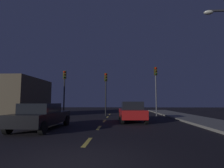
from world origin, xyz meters
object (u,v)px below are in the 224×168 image
object	(u,v)px
car_stopped_ahead	(132,111)
traffic_signal_right	(156,82)
traffic_signal_center	(106,86)
car_adjacent_lane	(42,116)
traffic_signal_left	(64,84)

from	to	relation	value
car_stopped_ahead	traffic_signal_right	bearing A→B (deg)	61.44
traffic_signal_center	car_adjacent_lane	bearing A→B (deg)	-106.18
car_stopped_ahead	car_adjacent_lane	size ratio (longest dim) A/B	1.00
car_stopped_ahead	car_adjacent_lane	bearing A→B (deg)	-141.61
traffic_signal_right	car_adjacent_lane	xyz separation A→B (m)	(-8.26, -9.70, -2.95)
traffic_signal_left	car_stopped_ahead	distance (m)	9.35
traffic_signal_left	traffic_signal_center	bearing A→B (deg)	-0.01
car_stopped_ahead	car_adjacent_lane	world-z (taller)	car_stopped_ahead
traffic_signal_center	traffic_signal_right	xyz separation A→B (m)	(5.45, 0.00, 0.41)
traffic_signal_center	car_adjacent_lane	size ratio (longest dim) A/B	1.03
traffic_signal_left	car_stopped_ahead	size ratio (longest dim) A/B	1.09
traffic_signal_center	car_adjacent_lane	world-z (taller)	traffic_signal_center
traffic_signal_center	car_adjacent_lane	xyz separation A→B (m)	(-2.81, -9.69, -2.55)
traffic_signal_right	car_stopped_ahead	size ratio (longest dim) A/B	1.16
traffic_signal_left	traffic_signal_right	bearing A→B (deg)	0.00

